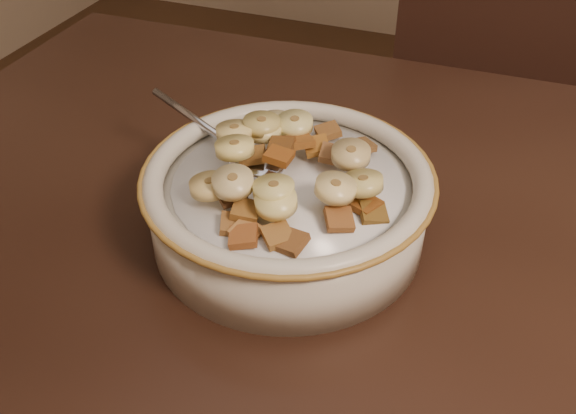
% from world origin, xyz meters
% --- Properties ---
extents(chair, '(0.49, 0.49, 0.97)m').
position_xyz_m(chair, '(-0.10, 0.57, 0.49)').
color(chair, black).
rests_on(chair, floor).
extents(cereal_bowl, '(0.23, 0.23, 0.05)m').
position_xyz_m(cereal_bowl, '(-0.26, 0.08, 0.78)').
color(cereal_bowl, beige).
rests_on(cereal_bowl, table).
extents(milk, '(0.19, 0.19, 0.00)m').
position_xyz_m(milk, '(-0.26, 0.08, 0.80)').
color(milk, silver).
rests_on(milk, cereal_bowl).
extents(spoon, '(0.07, 0.06, 0.01)m').
position_xyz_m(spoon, '(-0.29, 0.09, 0.81)').
color(spoon, '#B2B7C5').
rests_on(spoon, cereal_bowl).
extents(cereal_square_0, '(0.03, 0.03, 0.01)m').
position_xyz_m(cereal_square_0, '(-0.24, 0.01, 0.81)').
color(cereal_square_0, brown).
rests_on(cereal_square_0, milk).
extents(cereal_square_1, '(0.02, 0.03, 0.01)m').
position_xyz_m(cereal_square_1, '(-0.23, 0.00, 0.81)').
color(cereal_square_1, brown).
rests_on(cereal_square_1, milk).
extents(cereal_square_2, '(0.03, 0.03, 0.01)m').
position_xyz_m(cereal_square_2, '(-0.21, 0.07, 0.82)').
color(cereal_square_2, brown).
rests_on(cereal_square_2, milk).
extents(cereal_square_3, '(0.03, 0.03, 0.01)m').
position_xyz_m(cereal_square_3, '(-0.22, 0.14, 0.81)').
color(cereal_square_3, brown).
rests_on(cereal_square_3, milk).
extents(cereal_square_4, '(0.03, 0.03, 0.01)m').
position_xyz_m(cereal_square_4, '(-0.29, 0.03, 0.81)').
color(cereal_square_4, brown).
rests_on(cereal_square_4, milk).
extents(cereal_square_5, '(0.03, 0.03, 0.01)m').
position_xyz_m(cereal_square_5, '(-0.19, 0.06, 0.81)').
color(cereal_square_5, brown).
rests_on(cereal_square_5, milk).
extents(cereal_square_6, '(0.02, 0.02, 0.01)m').
position_xyz_m(cereal_square_6, '(-0.27, 0.02, 0.82)').
color(cereal_square_6, '#996627').
rests_on(cereal_square_6, milk).
extents(cereal_square_7, '(0.03, 0.03, 0.01)m').
position_xyz_m(cereal_square_7, '(-0.21, 0.04, 0.81)').
color(cereal_square_7, brown).
rests_on(cereal_square_7, milk).
extents(cereal_square_8, '(0.03, 0.03, 0.01)m').
position_xyz_m(cereal_square_8, '(-0.28, 0.15, 0.81)').
color(cereal_square_8, '#955524').
rests_on(cereal_square_8, milk).
extents(cereal_square_9, '(0.02, 0.02, 0.01)m').
position_xyz_m(cereal_square_9, '(-0.27, 0.07, 0.83)').
color(cereal_square_9, brown).
rests_on(cereal_square_9, milk).
extents(cereal_square_10, '(0.03, 0.03, 0.01)m').
position_xyz_m(cereal_square_10, '(-0.29, 0.08, 0.82)').
color(cereal_square_10, '#935B22').
rests_on(cereal_square_10, milk).
extents(cereal_square_11, '(0.02, 0.02, 0.01)m').
position_xyz_m(cereal_square_11, '(-0.27, 0.09, 0.83)').
color(cereal_square_11, brown).
rests_on(cereal_square_11, milk).
extents(cereal_square_12, '(0.02, 0.02, 0.01)m').
position_xyz_m(cereal_square_12, '(-0.23, 0.11, 0.82)').
color(cereal_square_12, brown).
rests_on(cereal_square_12, milk).
extents(cereal_square_13, '(0.03, 0.03, 0.01)m').
position_xyz_m(cereal_square_13, '(-0.25, 0.12, 0.82)').
color(cereal_square_13, olive).
rests_on(cereal_square_13, milk).
extents(cereal_square_14, '(0.03, 0.03, 0.01)m').
position_xyz_m(cereal_square_14, '(-0.26, -0.00, 0.81)').
color(cereal_square_14, brown).
rests_on(cereal_square_14, milk).
extents(cereal_square_15, '(0.03, 0.03, 0.01)m').
position_xyz_m(cereal_square_15, '(-0.28, 0.01, 0.81)').
color(cereal_square_15, '#95582A').
rests_on(cereal_square_15, milk).
extents(cereal_square_16, '(0.03, 0.02, 0.01)m').
position_xyz_m(cereal_square_16, '(-0.27, 0.00, 0.81)').
color(cereal_square_16, olive).
rests_on(cereal_square_16, milk).
extents(cereal_square_17, '(0.03, 0.03, 0.01)m').
position_xyz_m(cereal_square_17, '(-0.25, 0.15, 0.81)').
color(cereal_square_17, olive).
rests_on(cereal_square_17, milk).
extents(cereal_square_18, '(0.03, 0.03, 0.01)m').
position_xyz_m(cereal_square_18, '(-0.26, 0.11, 0.82)').
color(cereal_square_18, '#96521F').
rests_on(cereal_square_18, milk).
extents(cereal_square_19, '(0.03, 0.03, 0.01)m').
position_xyz_m(cereal_square_19, '(-0.19, 0.06, 0.81)').
color(cereal_square_19, brown).
rests_on(cereal_square_19, milk).
extents(banana_slice_0, '(0.04, 0.04, 0.01)m').
position_xyz_m(banana_slice_0, '(-0.30, 0.11, 0.83)').
color(banana_slice_0, '#FFE998').
rests_on(banana_slice_0, milk).
extents(banana_slice_1, '(0.04, 0.04, 0.01)m').
position_xyz_m(banana_slice_1, '(-0.21, 0.05, 0.83)').
color(banana_slice_1, '#FFD98C').
rests_on(banana_slice_1, milk).
extents(banana_slice_2, '(0.04, 0.04, 0.02)m').
position_xyz_m(banana_slice_2, '(-0.29, 0.03, 0.83)').
color(banana_slice_2, beige).
rests_on(banana_slice_2, milk).
extents(banana_slice_3, '(0.04, 0.04, 0.01)m').
position_xyz_m(banana_slice_3, '(-0.26, 0.03, 0.83)').
color(banana_slice_3, '#F5E494').
rests_on(banana_slice_3, milk).
extents(banana_slice_4, '(0.04, 0.04, 0.01)m').
position_xyz_m(banana_slice_4, '(-0.27, 0.13, 0.83)').
color(banana_slice_4, '#FFF28C').
rests_on(banana_slice_4, milk).
extents(banana_slice_5, '(0.04, 0.04, 0.01)m').
position_xyz_m(banana_slice_5, '(-0.32, 0.10, 0.83)').
color(banana_slice_5, '#DACA7B').
rests_on(banana_slice_5, milk).
extents(banana_slice_6, '(0.03, 0.03, 0.01)m').
position_xyz_m(banana_slice_6, '(-0.29, 0.13, 0.82)').
color(banana_slice_6, '#FDEFA0').
rests_on(banana_slice_6, milk).
extents(banana_slice_7, '(0.04, 0.04, 0.02)m').
position_xyz_m(banana_slice_7, '(-0.20, 0.07, 0.83)').
color(banana_slice_7, '#D0C167').
rests_on(banana_slice_7, milk).
extents(banana_slice_8, '(0.04, 0.04, 0.01)m').
position_xyz_m(banana_slice_8, '(-0.30, 0.07, 0.83)').
color(banana_slice_8, '#ECDB7E').
rests_on(banana_slice_8, milk).
extents(banana_slice_9, '(0.04, 0.04, 0.01)m').
position_xyz_m(banana_slice_9, '(-0.31, 0.03, 0.82)').
color(banana_slice_9, '#EAD17B').
rests_on(banana_slice_9, milk).
extents(banana_slice_10, '(0.04, 0.04, 0.01)m').
position_xyz_m(banana_slice_10, '(-0.22, 0.10, 0.83)').
color(banana_slice_10, '#CBBB89').
rests_on(banana_slice_10, milk).
extents(banana_slice_11, '(0.04, 0.04, 0.01)m').
position_xyz_m(banana_slice_11, '(-0.30, 0.11, 0.83)').
color(banana_slice_11, tan).
rests_on(banana_slice_11, milk).
extents(banana_slice_12, '(0.04, 0.04, 0.01)m').
position_xyz_m(banana_slice_12, '(-0.25, 0.02, 0.83)').
color(banana_slice_12, '#FEF28B').
rests_on(banana_slice_12, milk).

